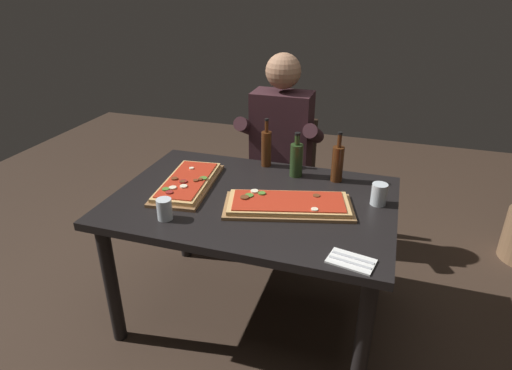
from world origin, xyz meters
TOP-DOWN VIEW (x-y plane):
  - ground_plane at (0.00, 0.00)m, footprint 6.40×6.40m
  - dining_table at (0.00, 0.00)m, footprint 1.40×0.96m
  - pizza_rectangular_front at (0.19, -0.05)m, footprint 0.66×0.42m
  - pizza_rectangular_left at (-0.37, 0.02)m, footprint 0.31×0.56m
  - wine_bottle_dark at (0.37, 0.33)m, footprint 0.06×0.06m
  - oil_bottle_amber at (0.14, 0.33)m, footprint 0.07×0.07m
  - vinegar_bottle_green at (-0.05, 0.42)m, footprint 0.06×0.06m
  - tumbler_near_camera at (0.60, 0.13)m, footprint 0.08×0.08m
  - tumbler_far_side at (-0.32, -0.32)m, footprint 0.07×0.07m
  - napkin_cutlery_set at (0.53, -0.39)m, footprint 0.20×0.14m
  - diner_chair at (-0.06, 0.86)m, footprint 0.44×0.44m
  - seated_diner at (-0.06, 0.74)m, footprint 0.53×0.41m

SIDE VIEW (x-z plane):
  - ground_plane at x=0.00m, z-range 0.00..0.00m
  - diner_chair at x=-0.06m, z-range 0.05..0.92m
  - dining_table at x=0.00m, z-range 0.27..1.01m
  - seated_diner at x=-0.06m, z-range 0.08..1.41m
  - napkin_cutlery_set at x=0.53m, z-range 0.74..0.75m
  - pizza_rectangular_front at x=0.19m, z-range 0.73..0.78m
  - pizza_rectangular_left at x=-0.37m, z-range 0.73..0.78m
  - tumbler_near_camera at x=0.60m, z-range 0.73..0.84m
  - tumbler_far_side at x=-0.32m, z-range 0.74..0.84m
  - oil_bottle_amber at x=0.14m, z-range 0.71..0.97m
  - wine_bottle_dark at x=0.37m, z-range 0.71..0.98m
  - vinegar_bottle_green at x=-0.05m, z-range 0.71..0.99m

